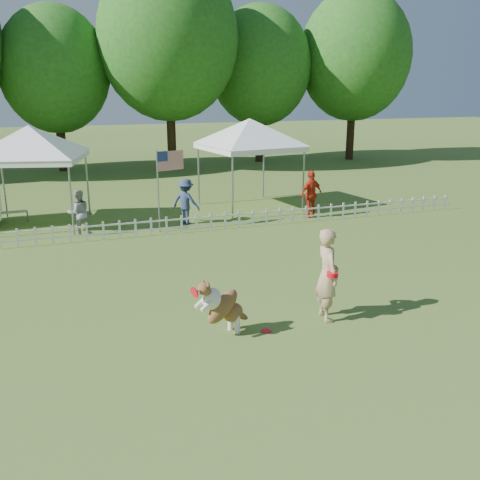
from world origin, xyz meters
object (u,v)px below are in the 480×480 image
Objects in this scene: dog at (223,306)px; spectator_c at (311,194)px; frisbee_on_turf at (266,331)px; spectator_a at (79,213)px; spectator_b at (186,202)px; canopy_tent_left at (34,178)px; canopy_tent_right at (250,165)px; handler at (327,274)px; flag_pole at (158,192)px.

dog is 0.69× the size of spectator_c.
dog is 10.14m from spectator_c.
spectator_a is at bearing 109.46° from frisbee_on_turf.
spectator_b is at bearing -24.92° from spectator_c.
spectator_b is (4.91, -1.33, -0.88)m from canopy_tent_left.
canopy_tent_right reaches higher than spectator_a.
canopy_tent_left is (-5.74, 10.07, 0.71)m from handler.
spectator_c reaches higher than dog.
frisbee_on_turf is at bearing 40.74° from spectator_c.
spectator_a is at bearing 33.30° from handler.
frisbee_on_turf is 0.07× the size of flag_pole.
frisbee_on_turf is at bearing -53.56° from canopy_tent_left.
handler is 2.26m from dog.
spectator_a is (1.31, -1.65, -0.93)m from canopy_tent_left.
canopy_tent_left is at bearing 27.19° from spectator_b.
spectator_b is (1.10, 0.80, -0.56)m from flag_pole.
spectator_b is at bearing 19.07° from flag_pole.
handler reaches higher than frisbee_on_turf.
canopy_tent_left reaches higher than spectator_c.
canopy_tent_left is 1.24× the size of flag_pole.
canopy_tent_left is (-3.50, 10.11, 1.08)m from dog.
canopy_tent_right is 1.26× the size of flag_pole.
flag_pole is 1.82× the size of spectator_a.
dog is at bearing 171.02° from frisbee_on_turf.
spectator_a is at bearing 152.00° from flag_pole.
dog is at bearing 36.29° from spectator_c.
handler is 1.70m from frisbee_on_turf.
dog is 0.44× the size of flag_pole.
spectator_a is at bearing 84.83° from dog.
spectator_c is (8.15, -0.25, 0.12)m from spectator_a.
handler is 10.67m from canopy_tent_right.
spectator_b is (3.60, 0.32, 0.05)m from spectator_a.
flag_pole reaches higher than spectator_c.
flag_pole is (-1.93, 7.94, 0.38)m from handler.
canopy_tent_left reaches higher than flag_pole.
canopy_tent_left is at bearing 174.08° from canopy_tent_right.
spectator_c is (5.95, 8.21, 0.27)m from dog.
spectator_b is at bearing 10.99° from handler.
canopy_tent_left is 5.16m from spectator_b.
handler is at bearing 47.77° from spectator_c.
canopy_tent_right is (7.89, 0.35, 0.02)m from canopy_tent_left.
flag_pole is 2.62m from spectator_a.
handler is at bearing -93.38° from flag_pole.
canopy_tent_right is at bearing 16.00° from canopy_tent_left.
dog is at bearing -57.43° from canopy_tent_left.
flag_pole is at bearing -157.15° from canopy_tent_right.
flag_pole reaches higher than spectator_b.
dog is 8.89m from spectator_b.
spectator_b is (1.40, 8.78, 0.19)m from dog.
frisbee_on_turf is (-1.39, -0.17, -0.96)m from handler.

